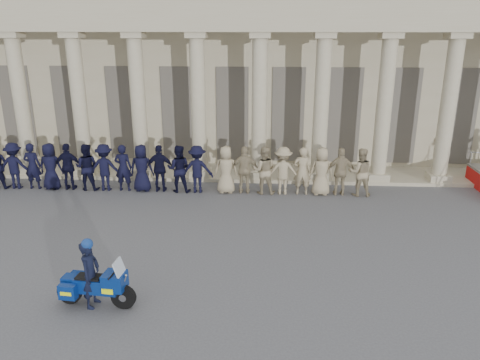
# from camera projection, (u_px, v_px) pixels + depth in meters

# --- Properties ---
(ground) EXTENTS (90.00, 90.00, 0.00)m
(ground) POSITION_uv_depth(u_px,v_px,m) (205.00, 267.00, 13.32)
(ground) COLOR #4A4A4D
(ground) RESTS_ON ground
(building) EXTENTS (40.00, 12.50, 9.00)m
(building) POSITION_uv_depth(u_px,v_px,m) (239.00, 63.00, 25.85)
(building) COLOR tan
(building) RESTS_ON ground
(officer_rank) EXTENTS (19.19, 0.74, 1.96)m
(officer_rank) POSITION_uv_depth(u_px,v_px,m) (136.00, 168.00, 19.17)
(officer_rank) COLOR black
(officer_rank) RESTS_ON ground
(motorcycle) EXTENTS (2.02, 0.85, 1.29)m
(motorcycle) POSITION_uv_depth(u_px,v_px,m) (96.00, 285.00, 11.33)
(motorcycle) COLOR black
(motorcycle) RESTS_ON ground
(rider) EXTENTS (0.47, 0.66, 1.80)m
(rider) POSITION_uv_depth(u_px,v_px,m) (90.00, 273.00, 11.24)
(rider) COLOR black
(rider) RESTS_ON ground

